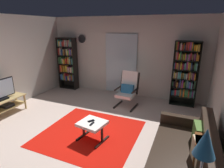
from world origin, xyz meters
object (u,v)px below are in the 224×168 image
Objects in this scene: floor_lamp_by_sofa at (201,166)px; wall_clock at (82,39)px; leather_sofa at (185,159)px; bookshelf_near_tv at (68,62)px; bookshelf_near_sofa at (185,72)px; tv_remote at (92,124)px; cell_phone at (91,121)px; lounge_armchair at (128,88)px; ottoman at (92,125)px; television at (0,91)px; tv_stand at (3,105)px.

floor_lamp_by_sofa is 5.30× the size of wall_clock.
floor_lamp_by_sofa reaches higher than leather_sofa.
bookshelf_near_tv is 1.00× the size of bookshelf_near_sofa.
floor_lamp_by_sofa is at bearing -38.78° from tv_remote.
bookshelf_near_sofa is 3.17m from cell_phone.
leather_sofa is 1.85× the size of lounge_armchair.
ottoman is at bearing -93.24° from lounge_armchair.
leather_sofa is 1.78m from tv_remote.
floor_lamp_by_sofa is at bearing -48.96° from wall_clock.
bookshelf_near_tv reaches higher than floor_lamp_by_sofa.
bookshelf_near_sofa reaches higher than leather_sofa.
television reaches higher than leather_sofa.
wall_clock is at bearing 156.62° from lounge_armchair.
ottoman is 2.57m from floor_lamp_by_sofa.
wall_clock reaches higher than television.
bookshelf_near_tv is at bearing 145.46° from leather_sofa.
lounge_armchair reaches higher than tv_stand.
tv_stand is 0.40m from television.
bookshelf_near_sofa is at bearing 0.10° from bookshelf_near_tv.
tv_stand is at bearing -147.08° from cell_phone.
bookshelf_near_tv is 3.64m from cell_phone.
bookshelf_near_tv is at bearing -162.39° from wall_clock.
tv_stand is 3.40m from lounge_armchair.
lounge_armchair is 1.74× the size of ottoman.
floor_lamp_by_sofa is (0.07, -1.24, 0.89)m from leather_sofa.
bookshelf_near_sofa is at bearing -2.73° from wall_clock.
television is at bearing 161.12° from floor_lamp_by_sofa.
leather_sofa reaches higher than tv_remote.
cell_phone is at bearing -0.55° from tv_stand.
tv_remote is (2.73, -0.11, -0.29)m from television.
lounge_armchair reaches higher than tv_remote.
cell_phone is at bearing 126.83° from tv_remote.
bookshelf_near_sofa is 3.19m from ottoman.
lounge_armchair reaches higher than leather_sofa.
bookshelf_near_sofa reaches higher than television.
ottoman is 4.19× the size of cell_phone.
tv_remote is (0.03, -0.07, 0.08)m from ottoman.
television is at bearing 177.39° from tv_remote.
wall_clock is (-1.96, 2.91, 1.44)m from tv_remote.
floor_lamp_by_sofa is at bearing -63.18° from lounge_armchair.
floor_lamp_by_sofa reaches higher than lounge_armchair.
leather_sofa is 1.87m from cell_phone.
cell_phone is at bearing -56.11° from wall_clock.
television is 2.65m from bookshelf_near_tv.
bookshelf_near_tv is (0.22, 2.61, 0.71)m from tv_stand.
tv_stand is at bearing 96.50° from television.
floor_lamp_by_sofa reaches higher than tv_remote.
television is 2.75m from tv_remote.
television is at bearing -83.50° from tv_stand.
floor_lamp_by_sofa is (1.84, -1.46, 0.78)m from tv_remote.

